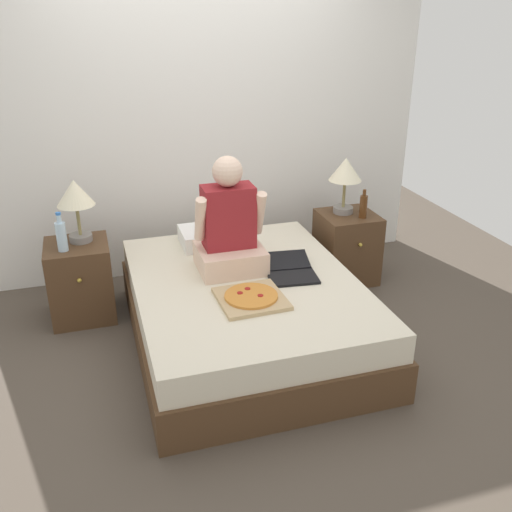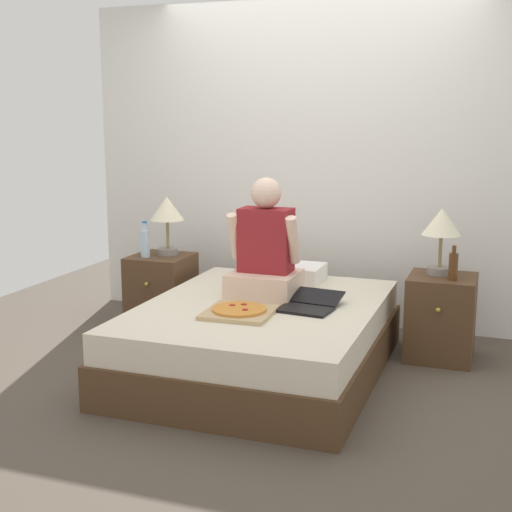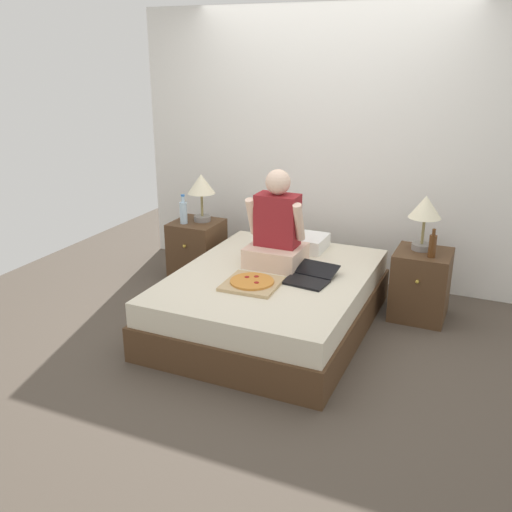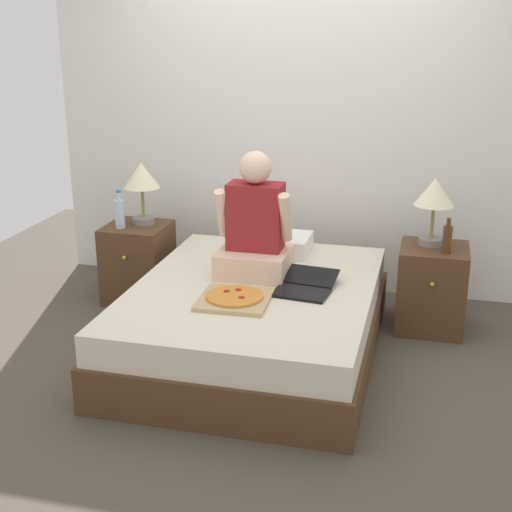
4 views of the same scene
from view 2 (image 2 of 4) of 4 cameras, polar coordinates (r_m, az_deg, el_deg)
ground_plane at (r=4.66m, az=0.43°, el=-9.22°), size 5.75×5.75×0.00m
wall_back at (r=5.64m, az=4.91°, el=7.33°), size 3.75×0.12×2.50m
bed at (r=4.59m, az=0.44°, el=-6.62°), size 1.48×1.91×0.45m
nightstand_left at (r=5.56m, az=-7.57°, el=-2.85°), size 0.44×0.47×0.57m
lamp_on_left_nightstand at (r=5.47m, az=-7.12°, el=3.46°), size 0.26×0.26×0.45m
water_bottle at (r=5.44m, az=-8.86°, el=1.07°), size 0.07×0.07×0.28m
nightstand_right at (r=4.99m, az=14.56°, el=-4.77°), size 0.44×0.47×0.57m
lamp_on_right_nightstand at (r=4.91m, az=14.62°, el=2.29°), size 0.26×0.26×0.45m
beer_bottle at (r=4.80m, az=15.50°, el=-0.76°), size 0.06×0.06×0.23m
pillow at (r=5.15m, az=2.47°, el=-1.32°), size 0.52×0.34×0.12m
person_seated at (r=4.68m, az=0.74°, el=0.25°), size 0.47×0.40×0.78m
laptop at (r=4.42m, az=4.26°, el=-3.96°), size 0.36×0.45×0.07m
pizza_box at (r=4.28m, az=-1.35°, el=-4.46°), size 0.42×0.42×0.05m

